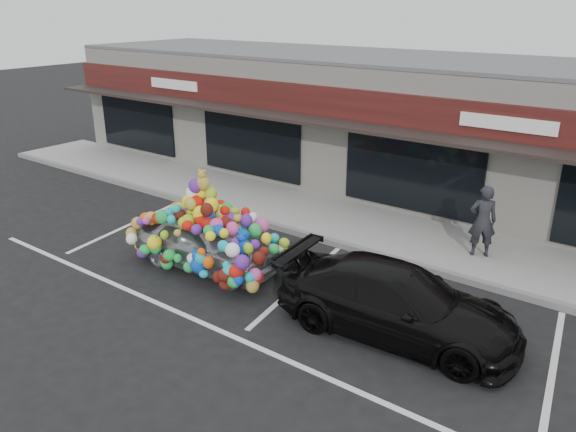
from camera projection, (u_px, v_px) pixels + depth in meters
The scene contains 11 objects.
ground at pixel (204, 256), 14.11m from camera, with size 90.00×90.00×0.00m, color black.
shop_building at pixel (370, 118), 19.69m from camera, with size 24.00×7.20×4.31m.
sidewalk at pixel (296, 209), 17.09m from camera, with size 26.00×3.00×0.15m, color gray.
kerb at pixel (266, 224), 15.97m from camera, with size 26.00×0.18×0.16m, color slate.
parking_stripe_left at pixel (128, 225), 16.04m from camera, with size 0.12×4.40×0.01m, color silver.
parking_stripe_mid at pixel (299, 284), 12.71m from camera, with size 0.12×4.40×0.01m, color silver.
parking_stripe_right at pixel (553, 370), 9.71m from camera, with size 0.12×4.40×0.01m, color silver.
lane_line at pixel (195, 319), 11.27m from camera, with size 14.00×0.12×0.01m, color silver.
toy_car at pixel (206, 237), 13.26m from camera, with size 2.70×4.05×2.29m.
black_sedan at pixel (397, 302), 10.59m from camera, with size 4.66×1.90×1.35m, color black.
pedestrian_a at pixel (483, 221), 13.50m from camera, with size 0.65×0.43×1.79m, color black.
Camera 1 is at (9.33, -9.06, 5.97)m, focal length 35.00 mm.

